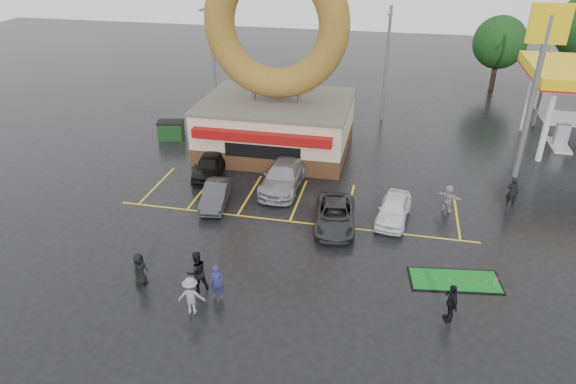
% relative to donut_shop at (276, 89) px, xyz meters
% --- Properties ---
extents(ground, '(120.00, 120.00, 0.00)m').
position_rel_donut_shop_xyz_m(ground, '(3.00, -12.97, -4.46)').
color(ground, black).
rests_on(ground, ground).
extents(donut_shop, '(10.20, 8.70, 13.50)m').
position_rel_donut_shop_xyz_m(donut_shop, '(0.00, 0.00, 0.00)').
color(donut_shop, '#472B19').
rests_on(donut_shop, ground).
extents(shell_sign, '(2.20, 0.36, 10.60)m').
position_rel_donut_shop_xyz_m(shell_sign, '(16.00, -0.97, 2.91)').
color(shell_sign, slate).
rests_on(shell_sign, ground).
extents(streetlight_left, '(0.40, 2.21, 9.00)m').
position_rel_donut_shop_xyz_m(streetlight_left, '(-7.00, 6.95, 0.32)').
color(streetlight_left, slate).
rests_on(streetlight_left, ground).
extents(streetlight_mid, '(0.40, 2.21, 9.00)m').
position_rel_donut_shop_xyz_m(streetlight_mid, '(7.00, 7.95, 0.32)').
color(streetlight_mid, slate).
rests_on(streetlight_mid, ground).
extents(streetlight_right, '(0.40, 2.21, 9.00)m').
position_rel_donut_shop_xyz_m(streetlight_right, '(19.00, 8.95, 0.32)').
color(streetlight_right, slate).
rests_on(streetlight_right, ground).
extents(tree_far_d, '(4.90, 4.90, 7.00)m').
position_rel_donut_shop_xyz_m(tree_far_d, '(17.00, 19.03, 0.07)').
color(tree_far_d, '#332114').
rests_on(tree_far_d, ground).
extents(car_black, '(2.13, 4.32, 1.42)m').
position_rel_donut_shop_xyz_m(car_black, '(-3.25, -5.04, -3.76)').
color(car_black, black).
rests_on(car_black, ground).
extents(car_dgrey, '(1.83, 3.92, 1.24)m').
position_rel_donut_shop_xyz_m(car_dgrey, '(-1.57, -8.60, -3.84)').
color(car_dgrey, '#333336').
rests_on(car_dgrey, ground).
extents(car_silver, '(2.26, 5.42, 1.56)m').
position_rel_donut_shop_xyz_m(car_silver, '(1.76, -5.67, -3.68)').
color(car_silver, '#939498').
rests_on(car_silver, ground).
extents(car_grey, '(2.60, 4.75, 1.26)m').
position_rel_donut_shop_xyz_m(car_grey, '(5.46, -9.47, -3.83)').
color(car_grey, '#2E2E30').
rests_on(car_grey, ground).
extents(car_white, '(2.07, 4.11, 1.34)m').
position_rel_donut_shop_xyz_m(car_white, '(8.51, -8.19, -3.79)').
color(car_white, white).
rests_on(car_white, ground).
extents(person_blue, '(0.67, 0.52, 1.65)m').
position_rel_donut_shop_xyz_m(person_blue, '(1.30, -16.52, -3.64)').
color(person_blue, navy).
rests_on(person_blue, ground).
extents(person_blackjkt, '(1.21, 1.19, 1.96)m').
position_rel_donut_shop_xyz_m(person_blackjkt, '(0.25, -16.19, -3.48)').
color(person_blackjkt, black).
rests_on(person_blackjkt, ground).
extents(person_hoodie, '(1.22, 0.84, 1.74)m').
position_rel_donut_shop_xyz_m(person_hoodie, '(0.57, -17.66, -3.59)').
color(person_hoodie, gray).
rests_on(person_hoodie, ground).
extents(person_bystander, '(0.65, 0.86, 1.61)m').
position_rel_donut_shop_xyz_m(person_bystander, '(-2.40, -16.35, -3.66)').
color(person_bystander, black).
rests_on(person_bystander, ground).
extents(person_cameraman, '(0.72, 1.10, 1.74)m').
position_rel_donut_shop_xyz_m(person_cameraman, '(11.04, -15.82, -3.59)').
color(person_cameraman, black).
rests_on(person_cameraman, ground).
extents(person_walker_near, '(1.56, 1.08, 1.62)m').
position_rel_donut_shop_xyz_m(person_walker_near, '(11.45, -6.52, -3.65)').
color(person_walker_near, '#9C9C9E').
rests_on(person_walker_near, ground).
extents(person_walker_far, '(0.76, 0.63, 1.79)m').
position_rel_donut_shop_xyz_m(person_walker_far, '(15.03, -5.18, -3.57)').
color(person_walker_far, black).
rests_on(person_walker_far, ground).
extents(dumpster, '(2.01, 1.55, 1.30)m').
position_rel_donut_shop_xyz_m(dumpster, '(-8.27, 0.38, -3.81)').
color(dumpster, '#19421C').
rests_on(dumpster, ground).
extents(putting_green, '(4.31, 2.32, 0.52)m').
position_rel_donut_shop_xyz_m(putting_green, '(11.48, -13.12, -4.43)').
color(putting_green, black).
rests_on(putting_green, ground).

